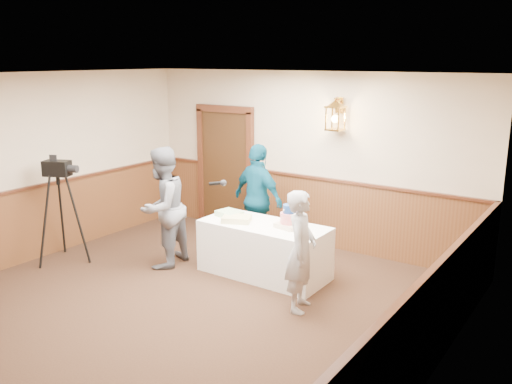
# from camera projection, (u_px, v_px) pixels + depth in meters

# --- Properties ---
(ground) EXTENTS (7.00, 7.00, 0.00)m
(ground) POSITION_uv_depth(u_px,v_px,m) (155.00, 321.00, 6.32)
(ground) COLOR #311C13
(ground) RESTS_ON ground
(room_shell) EXTENTS (6.02, 7.02, 2.81)m
(room_shell) POSITION_uv_depth(u_px,v_px,m) (174.00, 187.00, 6.35)
(room_shell) COLOR beige
(room_shell) RESTS_ON ground
(display_table) EXTENTS (1.80, 0.80, 0.75)m
(display_table) POSITION_uv_depth(u_px,v_px,m) (264.00, 250.00, 7.60)
(display_table) COLOR white
(display_table) RESTS_ON ground
(tiered_cake) EXTENTS (0.35, 0.35, 0.32)m
(tiered_cake) POSITION_uv_depth(u_px,v_px,m) (289.00, 219.00, 7.34)
(tiered_cake) COLOR beige
(tiered_cake) RESTS_ON display_table
(sheet_cake_yellow) EXTENTS (0.48, 0.43, 0.08)m
(sheet_cake_yellow) POSITION_uv_depth(u_px,v_px,m) (237.00, 219.00, 7.62)
(sheet_cake_yellow) COLOR #CDCF7B
(sheet_cake_yellow) RESTS_ON display_table
(sheet_cake_green) EXTENTS (0.39, 0.34, 0.08)m
(sheet_cake_green) POSITION_uv_depth(u_px,v_px,m) (229.00, 214.00, 7.87)
(sheet_cake_green) COLOR #A9D093
(sheet_cake_green) RESTS_ON display_table
(interviewer) EXTENTS (1.56, 0.94, 1.77)m
(interviewer) POSITION_uv_depth(u_px,v_px,m) (163.00, 208.00, 7.84)
(interviewer) COLOR slate
(interviewer) RESTS_ON ground
(baker) EXTENTS (0.50, 0.63, 1.49)m
(baker) POSITION_uv_depth(u_px,v_px,m) (301.00, 251.00, 6.47)
(baker) COLOR #A2A4A9
(baker) RESTS_ON ground
(assistant_p) EXTENTS (1.08, 0.65, 1.73)m
(assistant_p) POSITION_uv_depth(u_px,v_px,m) (258.00, 199.00, 8.40)
(assistant_p) COLOR navy
(assistant_p) RESTS_ON ground
(tv_camera_rig) EXTENTS (0.60, 0.57, 1.55)m
(tv_camera_rig) POSITION_uv_depth(u_px,v_px,m) (61.00, 217.00, 8.05)
(tv_camera_rig) COLOR black
(tv_camera_rig) RESTS_ON ground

